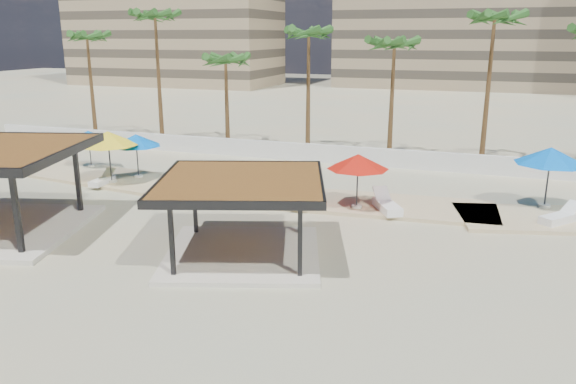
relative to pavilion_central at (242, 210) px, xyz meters
The scene contains 19 objects.
ground 2.15m from the pavilion_central, 121.14° to the left, with size 200.00×200.00×0.00m, color tan.
promenade 8.92m from the pavilion_central, 80.62° to the left, with size 44.45×7.97×0.24m.
boundary_wall 17.01m from the pavilion_central, 91.95° to the left, with size 56.00×0.30×1.20m, color silver.
pavilion_central is the anchor object (origin of this frame).
umbrella_a 18.07m from the pavilion_central, 145.80° to the left, with size 3.38×3.38×2.28m.
umbrella_b 13.41m from the pavilion_central, 147.35° to the left, with size 4.24×4.24×2.92m.
umbrella_c 7.63m from the pavilion_central, 67.59° to the left, with size 3.68×3.68×2.64m.
umbrella_d 15.35m from the pavilion_central, 41.49° to the left, with size 4.07×4.07×2.94m.
umbrella_f 13.70m from the pavilion_central, 140.19° to the left, with size 3.38×3.38×2.54m.
lounger_a 13.49m from the pavilion_central, 149.54° to the left, with size 0.72×1.92×0.71m.
lounger_b 6.96m from the pavilion_central, 88.40° to the left, with size 1.02×2.35×0.86m.
lounger_c 8.46m from the pavilion_central, 58.58° to the left, with size 1.81×2.43×0.89m.
lounger_d 14.40m from the pavilion_central, 33.52° to the left, with size 1.94×2.10×0.82m.
palm_a 29.53m from the pavilion_central, 138.26° to the left, with size 3.00×3.00×8.95m.
palm_b 26.14m from the pavilion_central, 128.40° to the left, with size 3.00×3.00×10.45m.
palm_c 21.78m from the pavilion_central, 116.68° to the left, with size 3.00×3.00×7.33m.
palm_d 21.10m from the pavilion_central, 100.21° to the left, with size 3.00×3.00×9.20m.
palm_e 20.28m from the pavilion_central, 82.86° to the left, with size 3.00×3.00×8.51m.
palm_f 22.42m from the pavilion_central, 66.69° to the left, with size 3.00×3.00×10.07m.
Camera 1 is at (8.90, -19.46, 8.21)m, focal length 35.00 mm.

